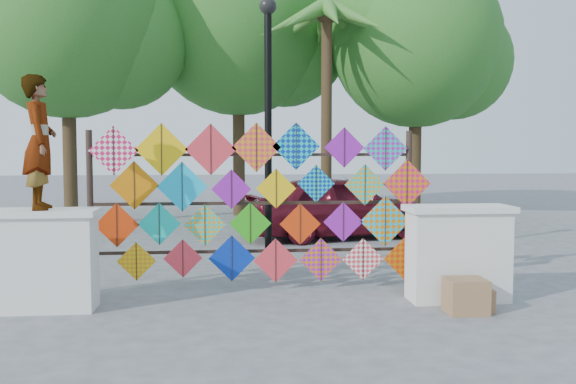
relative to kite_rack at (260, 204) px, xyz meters
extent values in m
plane|color=gray|center=(-0.10, -0.73, -1.24)|extent=(80.00, 80.00, 0.00)
cube|color=white|center=(-2.80, -0.93, -0.64)|extent=(1.30, 0.55, 1.20)
cube|color=white|center=(-2.80, -0.93, 0.00)|extent=(1.40, 0.65, 0.08)
cube|color=white|center=(2.60, -0.93, -0.64)|extent=(1.30, 0.55, 1.20)
cube|color=white|center=(2.60, -0.93, 0.00)|extent=(1.40, 0.65, 0.08)
cylinder|color=black|center=(-2.40, 0.07, -0.09)|extent=(0.09, 0.09, 2.30)
cylinder|color=black|center=(2.20, 0.07, -0.09)|extent=(0.09, 0.09, 2.30)
cube|color=black|center=(-0.10, 0.07, -0.69)|extent=(4.60, 0.04, 0.04)
cube|color=black|center=(-0.10, 0.07, 0.01)|extent=(4.60, 0.04, 0.04)
cube|color=black|center=(-0.10, 0.07, 0.71)|extent=(4.60, 0.04, 0.04)
cube|color=#D71456|center=(-2.05, 0.01, 0.77)|extent=(0.70, 0.01, 0.70)
cube|color=black|center=(-2.05, 0.00, 0.77)|extent=(0.01, 0.01, 0.68)
cube|color=yellow|center=(-1.39, 0.01, 0.78)|extent=(0.74, 0.01, 0.74)
cube|color=black|center=(-1.39, 0.00, 0.78)|extent=(0.01, 0.01, 0.73)
cube|color=red|center=(-0.70, 0.01, 0.78)|extent=(0.73, 0.01, 0.73)
cube|color=black|center=(-0.70, 0.00, 0.78)|extent=(0.01, 0.01, 0.72)
cube|color=red|center=(-0.05, 0.01, 0.81)|extent=(0.71, 0.01, 0.71)
cube|color=black|center=(-0.05, 0.00, 0.81)|extent=(0.01, 0.01, 0.70)
cube|color=#0BBEAD|center=(0.52, 0.01, 0.83)|extent=(0.69, 0.01, 0.69)
cube|color=black|center=(0.52, 0.00, 0.83)|extent=(0.01, 0.01, 0.68)
cube|color=purple|center=(1.23, 0.01, 0.81)|extent=(0.59, 0.01, 0.59)
cube|color=black|center=(1.23, 0.00, 0.81)|extent=(0.01, 0.01, 0.58)
cube|color=#0BBEAD|center=(1.84, 0.01, 0.80)|extent=(0.65, 0.01, 0.65)
cube|color=black|center=(1.84, 0.00, 0.80)|extent=(0.01, 0.01, 0.64)
cube|color=#CF6D06|center=(-1.77, -0.03, 0.28)|extent=(0.69, 0.01, 0.69)
cube|color=black|center=(-1.77, -0.04, 0.28)|extent=(0.01, 0.01, 0.68)
cube|color=#0AB5EA|center=(-1.10, -0.03, 0.26)|extent=(0.71, 0.01, 0.71)
cube|color=black|center=(-1.10, -0.04, 0.26)|extent=(0.01, 0.01, 0.70)
cube|color=purple|center=(-0.41, -0.03, 0.22)|extent=(0.57, 0.01, 0.57)
cube|color=black|center=(-0.41, -0.04, 0.22)|extent=(0.01, 0.01, 0.56)
cube|color=yellow|center=(0.23, -0.03, 0.22)|extent=(0.58, 0.01, 0.58)
cube|color=black|center=(0.23, -0.04, 0.22)|extent=(0.01, 0.01, 0.57)
cube|color=#0628A2|center=(0.81, -0.03, 0.29)|extent=(0.54, 0.01, 0.54)
cube|color=black|center=(0.81, -0.04, 0.29)|extent=(0.01, 0.01, 0.53)
cube|color=orange|center=(1.53, -0.03, 0.27)|extent=(0.60, 0.01, 0.60)
cube|color=black|center=(1.53, -0.04, 0.27)|extent=(0.01, 0.01, 0.59)
cube|color=#D71456|center=(2.15, -0.03, 0.28)|extent=(0.71, 0.01, 0.71)
cube|color=black|center=(2.15, -0.04, 0.28)|extent=(0.01, 0.01, 0.70)
cube|color=red|center=(-2.01, -0.07, -0.27)|extent=(0.63, 0.01, 0.63)
cube|color=black|center=(-2.01, -0.08, -0.27)|extent=(0.01, 0.01, 0.62)
cube|color=#0BBEAD|center=(-1.42, -0.07, -0.26)|extent=(0.60, 0.01, 0.60)
cube|color=black|center=(-1.42, -0.08, -0.26)|extent=(0.01, 0.01, 0.59)
cube|color=orange|center=(-0.79, -0.07, -0.29)|extent=(0.60, 0.01, 0.60)
cube|color=black|center=(-0.79, -0.08, -0.29)|extent=(0.01, 0.01, 0.59)
cube|color=#27A414|center=(-0.14, -0.07, -0.27)|extent=(0.61, 0.01, 0.61)
cube|color=black|center=(-0.14, -0.08, -0.27)|extent=(0.01, 0.01, 0.59)
cube|color=red|center=(0.57, -0.07, -0.29)|extent=(0.60, 0.01, 0.60)
cube|color=black|center=(0.57, -0.08, -0.29)|extent=(0.01, 0.01, 0.58)
cube|color=purple|center=(1.20, -0.07, -0.27)|extent=(0.58, 0.01, 0.58)
cube|color=black|center=(1.20, -0.08, -0.27)|extent=(0.01, 0.01, 0.57)
cube|color=#0AB5EA|center=(1.82, -0.07, -0.26)|extent=(0.74, 0.01, 0.74)
cube|color=black|center=(1.82, -0.08, -0.26)|extent=(0.01, 0.01, 0.73)
cube|color=orange|center=(-1.74, -0.11, -0.78)|extent=(0.55, 0.01, 0.55)
cube|color=black|center=(-1.74, -0.12, -0.78)|extent=(0.01, 0.01, 0.54)
cube|color=red|center=(-1.10, -0.11, -0.75)|extent=(0.55, 0.01, 0.55)
cube|color=black|center=(-1.10, -0.12, -0.75)|extent=(0.01, 0.01, 0.54)
cube|color=#0628A2|center=(-0.41, -0.11, -0.76)|extent=(0.66, 0.01, 0.66)
cube|color=black|center=(-0.41, -0.12, -0.76)|extent=(0.01, 0.01, 0.65)
cube|color=red|center=(0.22, -0.11, -0.81)|extent=(0.64, 0.01, 0.64)
cube|color=black|center=(0.22, -0.12, -0.81)|extent=(0.01, 0.01, 0.63)
cube|color=#CF6D06|center=(0.87, -0.11, -0.81)|extent=(0.63, 0.01, 0.63)
cube|color=black|center=(0.87, -0.12, -0.81)|extent=(0.01, 0.01, 0.62)
cube|color=red|center=(1.49, -0.11, -0.81)|extent=(0.61, 0.01, 0.61)
cube|color=black|center=(1.49, -0.12, -0.81)|extent=(0.01, 0.01, 0.60)
cube|color=red|center=(2.17, -0.11, -0.81)|extent=(0.74, 0.01, 0.74)
cube|color=black|center=(2.17, -0.12, -0.81)|extent=(0.01, 0.01, 0.73)
cylinder|color=#44311D|center=(-4.60, 8.27, 0.68)|extent=(0.36, 0.36, 3.85)
sphere|color=#286720|center=(-4.60, 8.27, 4.17)|extent=(5.20, 5.20, 5.20)
sphere|color=#286720|center=(-3.30, 8.57, 3.65)|extent=(3.64, 3.64, 3.64)
cylinder|color=#44311D|center=(-0.10, 10.27, 0.82)|extent=(0.36, 0.36, 4.12)
sphere|color=#286720|center=(-0.10, 10.27, 4.56)|extent=(5.60, 5.60, 5.60)
sphere|color=#286720|center=(1.30, 10.57, 4.00)|extent=(3.92, 3.92, 3.92)
sphere|color=#286720|center=(-1.22, 10.07, 5.12)|extent=(3.64, 3.64, 3.64)
cylinder|color=#44311D|center=(4.90, 8.77, 0.54)|extent=(0.36, 0.36, 3.58)
sphere|color=#286720|center=(4.90, 8.77, 3.77)|extent=(4.80, 4.80, 4.80)
sphere|color=#286720|center=(6.10, 9.07, 3.29)|extent=(3.36, 3.36, 3.36)
sphere|color=#286720|center=(3.94, 8.57, 4.25)|extent=(3.12, 3.12, 3.12)
cylinder|color=#44311D|center=(2.10, 7.27, 1.51)|extent=(0.28, 0.28, 5.50)
sphere|color=#44311D|center=(2.10, 7.27, 4.26)|extent=(0.60, 0.60, 0.60)
cone|color=#317025|center=(3.00, 7.27, 4.01)|extent=(1.82, 0.44, 1.16)
cone|color=#317025|center=(2.74, 7.90, 4.01)|extent=(1.60, 1.60, 1.16)
cone|color=#317025|center=(2.10, 8.17, 4.01)|extent=(0.44, 1.82, 1.16)
cone|color=#317025|center=(1.47, 7.90, 4.01)|extent=(1.60, 1.60, 1.16)
cone|color=#317025|center=(1.20, 7.27, 4.01)|extent=(1.82, 0.44, 1.16)
cone|color=#317025|center=(1.47, 6.63, 4.01)|extent=(1.60, 1.60, 1.16)
cone|color=#317025|center=(2.10, 6.37, 4.01)|extent=(0.44, 1.82, 1.16)
cone|color=#317025|center=(2.74, 6.63, 4.01)|extent=(1.60, 1.60, 1.16)
imported|color=#99999E|center=(-2.79, -0.93, 0.87)|extent=(0.50, 0.67, 1.67)
imported|color=#540E1A|center=(2.04, 5.08, -0.52)|extent=(4.52, 2.59, 1.45)
cylinder|color=black|center=(0.20, 1.27, 0.86)|extent=(0.12, 0.12, 4.20)
sphere|color=black|center=(0.20, 1.27, 3.08)|extent=(0.28, 0.28, 0.28)
cube|color=#956948|center=(2.47, -1.58, -1.03)|extent=(0.48, 0.43, 0.43)
cube|color=#956948|center=(2.65, -1.52, -1.10)|extent=(0.35, 0.32, 0.29)
camera|label=1|loc=(-0.48, -9.17, 0.81)|focal=40.00mm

